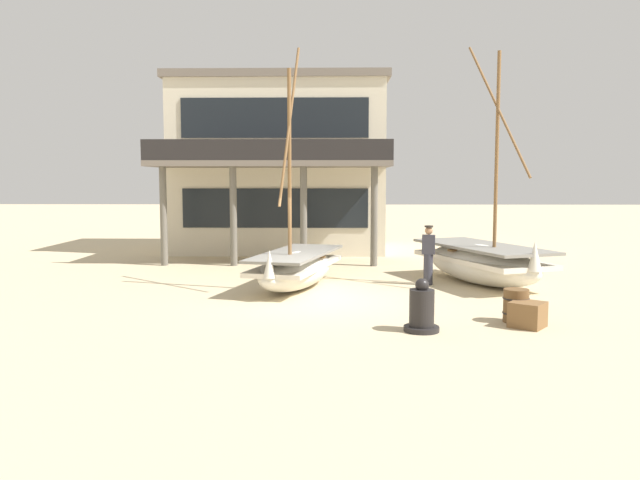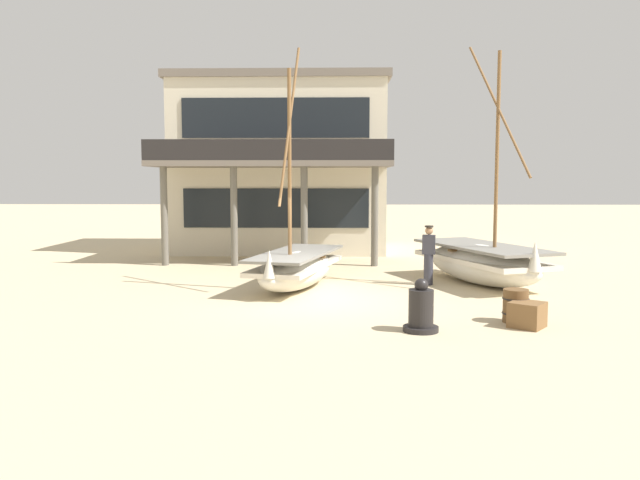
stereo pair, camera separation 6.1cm
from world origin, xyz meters
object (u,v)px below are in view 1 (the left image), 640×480
Objects in this scene: fisherman_by_hull at (428,256)px; fishing_boat_near_left at (482,262)px; wooden_barrel at (516,306)px; capstan_winch at (422,310)px; harbor_building_main at (281,165)px; cargo_crate at (528,315)px; fishing_boat_centre_large at (296,267)px.

fishing_boat_near_left is at bearing 9.65° from fisherman_by_hull.
wooden_barrel is (1.13, -4.67, -0.48)m from fisherman_by_hull.
capstan_winch is 0.12× the size of harbor_building_main.
fisherman_by_hull is (-1.57, -0.27, 0.21)m from fishing_boat_near_left.
fishing_boat_near_left reaches higher than capstan_winch.
fishing_boat_near_left is 6.47× the size of capstan_winch.
fisherman_by_hull is 2.41× the size of wooden_barrel.
fishing_boat_near_left reaches higher than fisherman_by_hull.
fisherman_by_hull is 2.72× the size of cargo_crate.
cargo_crate is at bearing -76.39° from fisherman_by_hull.
cargo_crate is (4.94, -4.55, -0.31)m from fishing_boat_centre_large.
capstan_winch is 1.70× the size of cargo_crate.
fishing_boat_centre_large is at bearing -171.04° from fishing_boat_near_left.
fisherman_by_hull is 5.30m from cargo_crate.
fishing_boat_near_left is 4.97m from wooden_barrel.
fisherman_by_hull reaches higher than cargo_crate.
fisherman_by_hull is 4.83m from wooden_barrel.
fishing_boat_near_left is at bearing -53.55° from harbor_building_main.
fishing_boat_near_left reaches higher than wooden_barrel.
fishing_boat_centre_large is 5.66m from capstan_winch.
capstan_winch is at bearing -74.76° from harbor_building_main.
harbor_building_main is (-4.91, 9.04, 2.74)m from fisherman_by_hull.
fishing_boat_centre_large is at bearing -171.32° from fisherman_by_hull.
fishing_boat_near_left is at bearing 84.94° from wooden_barrel.
wooden_barrel is at bearing -95.06° from fishing_boat_near_left.
capstan_winch is 1.50× the size of wooden_barrel.
fisherman_by_hull is 0.19× the size of harbor_building_main.
capstan_winch is at bearing -158.11° from wooden_barrel.
capstan_winch is 15.41m from harbor_building_main.
fishing_boat_centre_large is 3.76m from fisherman_by_hull.
fishing_boat_centre_large is 6.35m from wooden_barrel.
harbor_building_main is at bearing 126.45° from fishing_boat_near_left.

